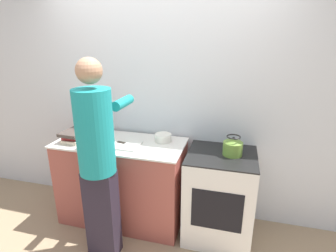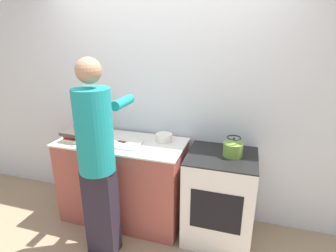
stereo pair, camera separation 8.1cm
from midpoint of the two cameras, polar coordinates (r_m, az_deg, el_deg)
ground_plane at (r=2.89m, az=-4.26°, el=-23.54°), size 12.00×12.00×0.00m
wall_back at (r=2.84m, az=-0.04°, el=5.71°), size 8.00×0.05×2.60m
counter at (r=2.96m, az=-8.86°, el=-11.58°), size 1.33×0.62×0.92m
oven at (r=2.72m, az=11.95°, el=-14.87°), size 0.64×0.60×0.90m
person at (r=2.30m, az=-14.17°, el=-6.19°), size 0.35×0.59×1.80m
cutting_board at (r=2.65m, az=-8.39°, el=-3.99°), size 0.30×0.25×0.02m
knife at (r=2.64m, az=-7.84°, el=-3.72°), size 0.26×0.08×0.01m
kettle at (r=2.49m, az=14.90°, el=-4.64°), size 0.18×0.18×0.19m
bowl_prep at (r=2.91m, az=-14.00°, el=-1.67°), size 0.12×0.12×0.07m
bowl_mixing at (r=2.71m, az=-0.02°, el=-2.55°), size 0.17×0.17×0.08m
canister_jar at (r=3.07m, az=-14.92°, el=0.31°), size 0.13×0.13×0.17m
book_stack at (r=2.89m, az=-18.43°, el=-1.79°), size 0.25×0.28×0.11m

